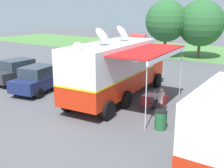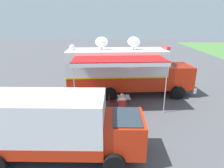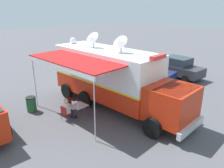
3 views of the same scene
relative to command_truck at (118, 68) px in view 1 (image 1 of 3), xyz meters
The scene contains 14 objects.
ground_plane 2.09m from the command_truck, 87.24° to the right, with size 100.00×100.00×0.00m, color #515156.
grass_verge 22.30m from the command_truck, 89.91° to the left, with size 80.00×14.00×0.01m, color #4C7F3D.
lot_stripe 3.70m from the command_truck, 169.81° to the left, with size 0.12×4.80×0.01m, color silver.
command_truck is the anchor object (origin of this frame).
folding_table 2.72m from the command_truck, ahead, with size 0.87×0.87×0.73m.
water_bottle 2.78m from the command_truck, ahead, with size 0.07×0.07×0.22m.
folding_chair_at_table 3.52m from the command_truck, ahead, with size 0.52×0.52×0.87m.
folding_chair_beside_table 3.11m from the command_truck, 22.58° to the right, with size 0.52×0.52×0.87m.
seated_responder 3.30m from the command_truck, ahead, with size 0.69×0.59×1.25m.
trash_bin 5.18m from the command_truck, 32.73° to the right, with size 0.57×0.57×0.91m.
car_behind_truck 8.37m from the command_truck, behind, with size 2.04×4.21×1.76m.
car_far_corner 5.51m from the command_truck, 161.40° to the right, with size 2.64×4.48×1.76m.
tree_far_left 16.35m from the command_truck, 104.26° to the left, with size 4.59×4.59×6.36m.
tree_left_of_centre 17.61m from the command_truck, 92.20° to the left, with size 5.06×5.06×6.37m.
Camera 1 is at (9.14, -13.10, 5.41)m, focal length 44.97 mm.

